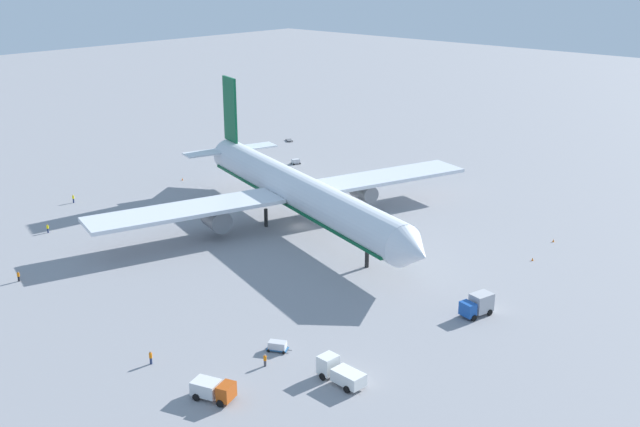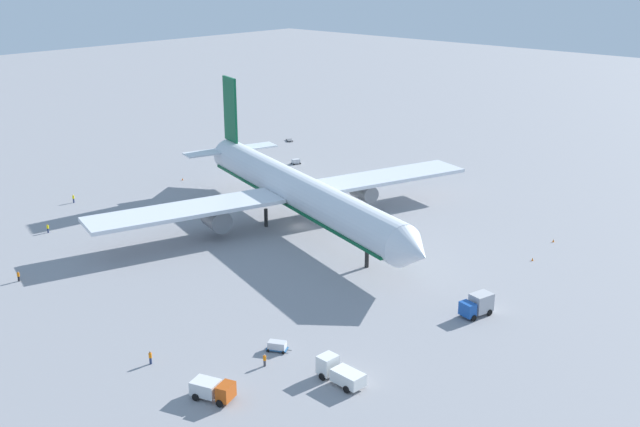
% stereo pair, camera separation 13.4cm
% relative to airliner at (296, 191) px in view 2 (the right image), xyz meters
% --- Properties ---
extents(ground_plane, '(600.00, 600.00, 0.00)m').
position_rel_airliner_xyz_m(ground_plane, '(1.24, -0.30, -6.75)').
color(ground_plane, gray).
extents(airliner, '(76.65, 77.16, 24.29)m').
position_rel_airliner_xyz_m(airliner, '(0.00, 0.00, 0.00)').
color(airliner, silver).
rests_on(airliner, ground).
extents(service_truck_0, '(6.44, 2.80, 2.75)m').
position_rel_airliner_xyz_m(service_truck_0, '(43.59, -37.29, -5.40)').
color(service_truck_0, white).
rests_on(service_truck_0, ground).
extents(service_truck_1, '(5.48, 3.79, 2.31)m').
position_rel_airliner_xyz_m(service_truck_1, '(35.27, -49.94, -5.47)').
color(service_truck_1, '#BF4C14').
rests_on(service_truck_1, ground).
extents(service_truck_2, '(3.40, 5.30, 3.10)m').
position_rel_airliner_xyz_m(service_truck_2, '(46.11, -10.28, -5.11)').
color(service_truck_2, '#194CA5').
rests_on(service_truck_2, ground).
extents(baggage_cart_0, '(3.16, 2.63, 0.40)m').
position_rel_airliner_xyz_m(baggage_cart_0, '(-50.21, 48.86, -6.48)').
color(baggage_cart_0, '#595B60').
rests_on(baggage_cart_0, ground).
extents(baggage_cart_1, '(3.26, 2.52, 1.29)m').
position_rel_airliner_xyz_m(baggage_cart_1, '(32.56, -36.92, -6.03)').
color(baggage_cart_1, '#26598C').
rests_on(baggage_cart_1, ground).
extents(baggage_cart_2, '(2.20, 2.89, 1.22)m').
position_rel_airliner_xyz_m(baggage_cart_2, '(-31.62, 32.38, -6.07)').
color(baggage_cart_2, gray).
rests_on(baggage_cart_2, ground).
extents(ground_worker_0, '(0.56, 0.56, 1.76)m').
position_rel_airliner_xyz_m(ground_worker_0, '(23.28, -50.08, -5.85)').
color(ground_worker_0, navy).
rests_on(ground_worker_0, ground).
extents(ground_worker_1, '(0.56, 0.56, 1.67)m').
position_rel_airliner_xyz_m(ground_worker_1, '(-30.88, -34.27, -5.90)').
color(ground_worker_1, navy).
rests_on(ground_worker_1, ground).
extents(ground_worker_2, '(0.47, 0.47, 1.67)m').
position_rel_airliner_xyz_m(ground_worker_2, '(-13.54, -48.80, -5.90)').
color(ground_worker_2, black).
rests_on(ground_worker_2, ground).
extents(ground_worker_3, '(0.53, 0.53, 1.78)m').
position_rel_airliner_xyz_m(ground_worker_3, '(-43.80, -21.39, -5.84)').
color(ground_worker_3, navy).
rests_on(ground_worker_3, ground).
extents(ground_worker_4, '(0.54, 0.54, 1.63)m').
position_rel_airliner_xyz_m(ground_worker_4, '(34.23, -40.74, -5.92)').
color(ground_worker_4, '#3F3F47').
rests_on(ground_worker_4, ground).
extents(traffic_cone_0, '(0.36, 0.36, 0.55)m').
position_rel_airliner_xyz_m(traffic_cone_0, '(40.54, 24.62, -6.47)').
color(traffic_cone_0, orange).
rests_on(traffic_cone_0, ground).
extents(traffic_cone_1, '(0.36, 0.36, 0.55)m').
position_rel_airliner_xyz_m(traffic_cone_1, '(42.07, 13.92, -6.47)').
color(traffic_cone_1, orange).
rests_on(traffic_cone_1, ground).
extents(traffic_cone_2, '(0.36, 0.36, 0.55)m').
position_rel_airliner_xyz_m(traffic_cone_2, '(-40.62, 4.38, -6.47)').
color(traffic_cone_2, orange).
rests_on(traffic_cone_2, ground).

